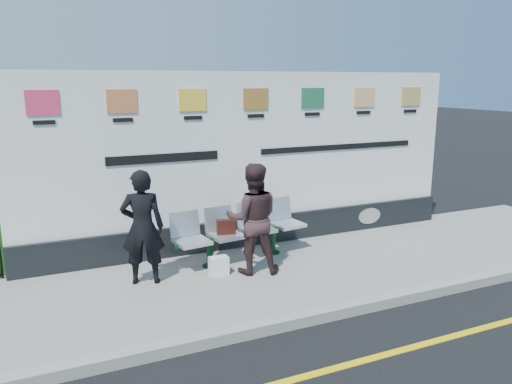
{
  "coord_description": "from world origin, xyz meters",
  "views": [
    {
      "loc": [
        -2.96,
        -3.97,
        2.97
      ],
      "look_at": [
        0.18,
        3.04,
        1.25
      ],
      "focal_mm": 35.0,
      "sensor_mm": 36.0,
      "label": 1
    }
  ],
  "objects_px": {
    "woman_left": "(142,227)",
    "woman_right": "(253,219)",
    "bench": "(242,245)",
    "billboard": "(254,172)"
  },
  "relations": [
    {
      "from": "billboard",
      "to": "woman_left",
      "type": "distance_m",
      "value": 2.43
    },
    {
      "from": "bench",
      "to": "woman_left",
      "type": "distance_m",
      "value": 1.77
    },
    {
      "from": "billboard",
      "to": "woman_left",
      "type": "relative_size",
      "value": 4.82
    },
    {
      "from": "billboard",
      "to": "woman_right",
      "type": "bearing_deg",
      "value": -114.61
    },
    {
      "from": "woman_left",
      "to": "bench",
      "type": "bearing_deg",
      "value": -153.26
    },
    {
      "from": "woman_left",
      "to": "woman_right",
      "type": "distance_m",
      "value": 1.61
    },
    {
      "from": "billboard",
      "to": "woman_right",
      "type": "height_order",
      "value": "billboard"
    },
    {
      "from": "woman_left",
      "to": "woman_right",
      "type": "relative_size",
      "value": 0.99
    },
    {
      "from": "bench",
      "to": "woman_left",
      "type": "relative_size",
      "value": 1.36
    },
    {
      "from": "bench",
      "to": "woman_right",
      "type": "distance_m",
      "value": 0.82
    }
  ]
}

